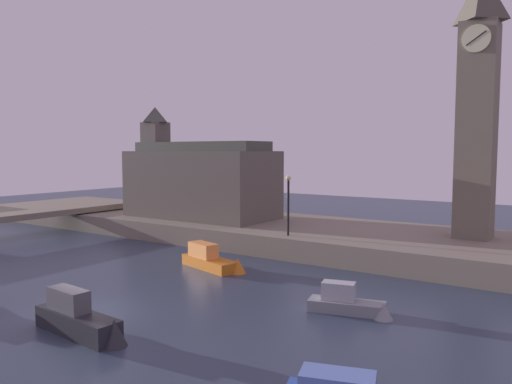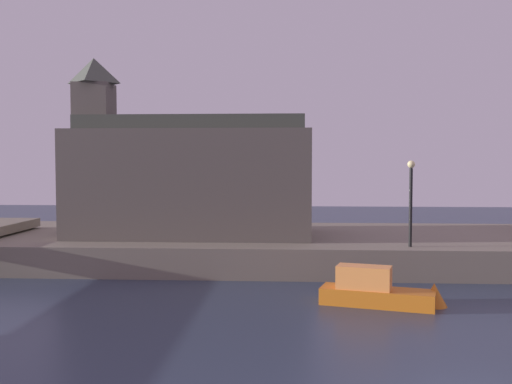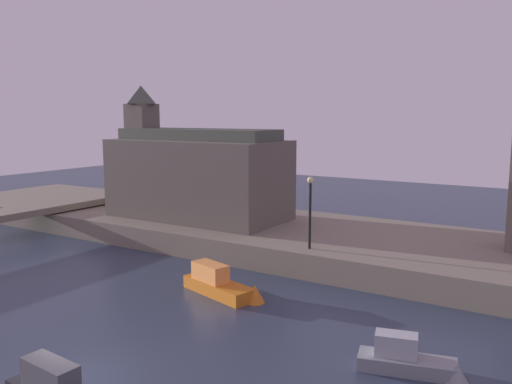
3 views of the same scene
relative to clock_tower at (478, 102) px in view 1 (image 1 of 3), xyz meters
name	(u,v)px [view 1 (image 1 of 3)]	position (x,y,z in m)	size (l,w,h in m)	color
ground_plane	(91,314)	(-11.83, -21.35, -10.43)	(120.00, 120.00, 0.00)	#2D384C
far_embankment	(306,235)	(-11.83, -1.35, -9.68)	(70.00, 12.00, 1.50)	slate
clock_tower	(478,102)	(0.00, 0.00, 0.00)	(2.49, 2.52, 17.29)	#6B6051
parliament_hall	(198,180)	(-22.17, -2.09, -5.68)	(13.06, 6.34, 9.81)	#5B544C
streetlamp	(288,198)	(-10.64, -6.11, -6.38)	(0.36, 0.36, 4.12)	black
boat_barge_dark	(81,320)	(-10.03, -23.18, -9.81)	(4.97, 1.41, 1.83)	#232328
boat_patrol_orange	(214,261)	(-12.64, -11.66, -9.91)	(5.17, 2.46, 1.73)	orange
boat_cruiser_grey	(353,304)	(-2.24, -14.70, -10.00)	(4.11, 1.94, 1.46)	gray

